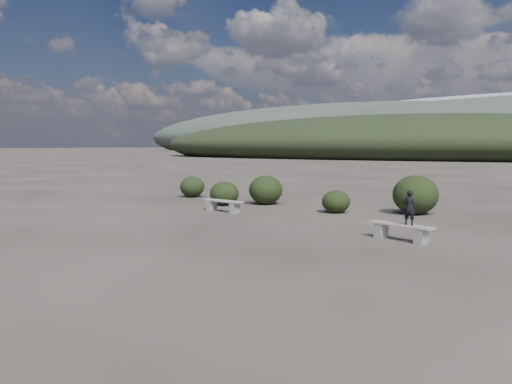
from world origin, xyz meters
The scene contains 9 objects.
ground centered at (0.00, 0.00, 0.00)m, with size 1200.00×1200.00×0.00m, color #2E2824.
bench_left centered at (-2.67, 6.06, 0.27)m, with size 1.78×0.57×0.44m.
bench_right centered at (4.59, 3.99, 0.27)m, with size 1.79×0.80×0.44m.
seated_person centered at (4.82, 3.93, 0.89)m, with size 0.33×0.22×0.91m, color black.
shrub_a centered at (-3.84, 7.74, 0.49)m, with size 1.21×1.21×0.99m, color black.
shrub_b centered at (-2.61, 9.00, 0.61)m, with size 1.42×1.42×1.22m, color black.
shrub_c centered at (0.98, 8.11, 0.42)m, with size 1.04×1.04×0.83m, color black.
shrub_d centered at (3.52, 9.30, 0.70)m, with size 1.61×1.61×1.41m, color black.
shrub_f centered at (-7.14, 9.62, 0.49)m, with size 1.17×1.17×0.99m, color black.
Camera 1 is at (8.36, -8.75, 2.45)m, focal length 35.00 mm.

